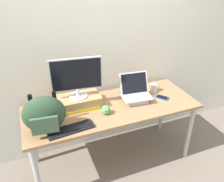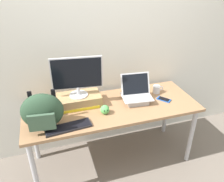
{
  "view_description": "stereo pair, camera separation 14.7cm",
  "coord_description": "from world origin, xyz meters",
  "px_view_note": "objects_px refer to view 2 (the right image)",
  "views": [
    {
      "loc": [
        -0.73,
        -1.85,
        2.02
      ],
      "look_at": [
        0.0,
        0.0,
        0.92
      ],
      "focal_mm": 36.24,
      "sensor_mm": 36.0,
      "label": 1
    },
    {
      "loc": [
        -0.59,
        -1.9,
        2.02
      ],
      "look_at": [
        0.0,
        0.0,
        0.92
      ],
      "focal_mm": 36.24,
      "sensor_mm": 36.0,
      "label": 2
    }
  ],
  "objects_px": {
    "cell_phone": "(164,99)",
    "plush_toy": "(105,110)",
    "desktop_monitor": "(77,76)",
    "toner_box_yellow": "(79,100)",
    "external_keyboard": "(68,127)",
    "coffee_mug": "(157,89)",
    "open_laptop": "(136,96)",
    "messenger_backpack": "(42,112)"
  },
  "relations": [
    {
      "from": "cell_phone",
      "to": "plush_toy",
      "type": "relative_size",
      "value": 1.77
    },
    {
      "from": "plush_toy",
      "to": "desktop_monitor",
      "type": "bearing_deg",
      "value": 132.57
    },
    {
      "from": "toner_box_yellow",
      "to": "plush_toy",
      "type": "relative_size",
      "value": 4.88
    },
    {
      "from": "toner_box_yellow",
      "to": "cell_phone",
      "type": "bearing_deg",
      "value": -10.92
    },
    {
      "from": "toner_box_yellow",
      "to": "external_keyboard",
      "type": "height_order",
      "value": "toner_box_yellow"
    },
    {
      "from": "desktop_monitor",
      "to": "coffee_mug",
      "type": "bearing_deg",
      "value": 6.9
    },
    {
      "from": "toner_box_yellow",
      "to": "coffee_mug",
      "type": "bearing_deg",
      "value": -0.18
    },
    {
      "from": "external_keyboard",
      "to": "plush_toy",
      "type": "xyz_separation_m",
      "value": [
        0.38,
        0.13,
        0.03
      ]
    },
    {
      "from": "external_keyboard",
      "to": "coffee_mug",
      "type": "bearing_deg",
      "value": 13.22
    },
    {
      "from": "desktop_monitor",
      "to": "plush_toy",
      "type": "bearing_deg",
      "value": -40.42
    },
    {
      "from": "open_laptop",
      "to": "coffee_mug",
      "type": "relative_size",
      "value": 2.68
    },
    {
      "from": "external_keyboard",
      "to": "plush_toy",
      "type": "height_order",
      "value": "plush_toy"
    },
    {
      "from": "toner_box_yellow",
      "to": "plush_toy",
      "type": "xyz_separation_m",
      "value": [
        0.21,
        -0.23,
        -0.01
      ]
    },
    {
      "from": "toner_box_yellow",
      "to": "open_laptop",
      "type": "xyz_separation_m",
      "value": [
        0.6,
        -0.11,
        0.0
      ]
    },
    {
      "from": "messenger_backpack",
      "to": "coffee_mug",
      "type": "height_order",
      "value": "messenger_backpack"
    },
    {
      "from": "desktop_monitor",
      "to": "external_keyboard",
      "type": "height_order",
      "value": "desktop_monitor"
    },
    {
      "from": "open_laptop",
      "to": "messenger_backpack",
      "type": "bearing_deg",
      "value": -164.01
    },
    {
      "from": "external_keyboard",
      "to": "coffee_mug",
      "type": "relative_size",
      "value": 3.41
    },
    {
      "from": "messenger_backpack",
      "to": "coffee_mug",
      "type": "bearing_deg",
      "value": 18.65
    },
    {
      "from": "toner_box_yellow",
      "to": "coffee_mug",
      "type": "xyz_separation_m",
      "value": [
        0.9,
        -0.0,
        -0.01
      ]
    },
    {
      "from": "messenger_backpack",
      "to": "cell_phone",
      "type": "bearing_deg",
      "value": 11.07
    },
    {
      "from": "external_keyboard",
      "to": "coffee_mug",
      "type": "xyz_separation_m",
      "value": [
        1.06,
        0.36,
        0.03
      ]
    },
    {
      "from": "desktop_monitor",
      "to": "coffee_mug",
      "type": "height_order",
      "value": "desktop_monitor"
    },
    {
      "from": "open_laptop",
      "to": "coffee_mug",
      "type": "xyz_separation_m",
      "value": [
        0.3,
        0.11,
        -0.02
      ]
    },
    {
      "from": "desktop_monitor",
      "to": "plush_toy",
      "type": "height_order",
      "value": "desktop_monitor"
    },
    {
      "from": "messenger_backpack",
      "to": "coffee_mug",
      "type": "distance_m",
      "value": 1.3
    },
    {
      "from": "toner_box_yellow",
      "to": "desktop_monitor",
      "type": "bearing_deg",
      "value": -99.64
    },
    {
      "from": "toner_box_yellow",
      "to": "open_laptop",
      "type": "relative_size",
      "value": 1.32
    },
    {
      "from": "external_keyboard",
      "to": "messenger_backpack",
      "type": "bearing_deg",
      "value": 152.89
    },
    {
      "from": "desktop_monitor",
      "to": "plush_toy",
      "type": "xyz_separation_m",
      "value": [
        0.21,
        -0.23,
        -0.29
      ]
    },
    {
      "from": "toner_box_yellow",
      "to": "coffee_mug",
      "type": "relative_size",
      "value": 3.55
    },
    {
      "from": "cell_phone",
      "to": "coffee_mug",
      "type": "bearing_deg",
      "value": 53.49
    },
    {
      "from": "desktop_monitor",
      "to": "open_laptop",
      "type": "bearing_deg",
      "value": -3.2
    },
    {
      "from": "toner_box_yellow",
      "to": "cell_phone",
      "type": "distance_m",
      "value": 0.92
    },
    {
      "from": "messenger_backpack",
      "to": "coffee_mug",
      "type": "relative_size",
      "value": 3.12
    },
    {
      "from": "toner_box_yellow",
      "to": "open_laptop",
      "type": "distance_m",
      "value": 0.61
    },
    {
      "from": "desktop_monitor",
      "to": "external_keyboard",
      "type": "xyz_separation_m",
      "value": [
        -0.16,
        -0.36,
        -0.32
      ]
    },
    {
      "from": "cell_phone",
      "to": "desktop_monitor",
      "type": "bearing_deg",
      "value": 131.85
    },
    {
      "from": "desktop_monitor",
      "to": "open_laptop",
      "type": "xyz_separation_m",
      "value": [
        0.6,
        -0.11,
        -0.27
      ]
    },
    {
      "from": "desktop_monitor",
      "to": "external_keyboard",
      "type": "bearing_deg",
      "value": -107.65
    },
    {
      "from": "messenger_backpack",
      "to": "cell_phone",
      "type": "xyz_separation_m",
      "value": [
        1.26,
        0.11,
        -0.16
      ]
    },
    {
      "from": "open_laptop",
      "to": "plush_toy",
      "type": "xyz_separation_m",
      "value": [
        -0.39,
        -0.12,
        -0.01
      ]
    }
  ]
}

